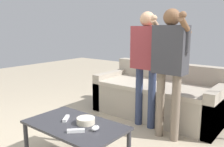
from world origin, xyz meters
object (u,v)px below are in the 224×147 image
(player_center, at_px, (146,56))
(game_remote_wand_near, at_px, (66,119))
(game_remote_nunchuk, at_px, (95,128))
(player_right, at_px, (170,59))
(coffee_table, at_px, (75,129))
(snack_bowl, at_px, (86,121))
(couch, at_px, (159,97))
(game_remote_wand_far, at_px, (76,131))

(player_center, bearing_deg, game_remote_wand_near, -99.11)
(game_remote_nunchuk, bearing_deg, player_center, 99.53)
(player_right, bearing_deg, coffee_table, -112.57)
(coffee_table, height_order, game_remote_nunchuk, game_remote_nunchuk)
(player_center, bearing_deg, snack_bowl, -88.76)
(player_right, relative_size, player_center, 1.01)
(snack_bowl, bearing_deg, game_remote_wand_near, -165.13)
(game_remote_wand_near, bearing_deg, snack_bowl, 14.87)
(couch, relative_size, game_remote_nunchuk, 21.83)
(player_right, xyz_separation_m, game_remote_wand_far, (-0.31, -1.24, -0.55))
(snack_bowl, distance_m, game_remote_wand_near, 0.23)
(game_remote_nunchuk, relative_size, player_right, 0.06)
(coffee_table, height_order, player_right, player_right)
(couch, xyz_separation_m, game_remote_nunchuk, (0.26, -1.76, 0.16))
(couch, bearing_deg, game_remote_wand_near, -94.77)
(player_right, bearing_deg, snack_bowl, -110.35)
(game_remote_nunchuk, distance_m, game_remote_wand_near, 0.41)
(coffee_table, xyz_separation_m, game_remote_wand_far, (0.15, -0.13, 0.07))
(player_center, bearing_deg, game_remote_wand_far, -85.98)
(game_remote_nunchuk, distance_m, player_right, 1.24)
(snack_bowl, relative_size, player_center, 0.12)
(player_center, relative_size, game_remote_wand_near, 11.03)
(player_right, bearing_deg, player_center, 159.38)
(snack_bowl, bearing_deg, game_remote_wand_far, -70.29)
(player_right, bearing_deg, game_remote_wand_far, -104.15)
(coffee_table, relative_size, player_right, 0.64)
(couch, distance_m, coffee_table, 1.77)
(player_center, height_order, game_remote_wand_far, player_center)
(player_center, bearing_deg, player_right, -20.62)
(coffee_table, height_order, snack_bowl, snack_bowl)
(game_remote_wand_far, bearing_deg, game_remote_nunchuk, 51.02)
(couch, height_order, player_right, player_right)
(coffee_table, distance_m, player_right, 1.35)
(game_remote_nunchuk, xyz_separation_m, player_center, (-0.21, 1.25, 0.53))
(snack_bowl, xyz_separation_m, player_center, (-0.03, 1.19, 0.53))
(game_remote_wand_near, bearing_deg, player_right, 60.88)
(game_remote_nunchuk, distance_m, game_remote_wand_far, 0.18)
(coffee_table, xyz_separation_m, snack_bowl, (0.08, 0.07, 0.08))
(game_remote_wand_near, bearing_deg, game_remote_nunchuk, -0.37)
(game_remote_wand_near, relative_size, game_remote_wand_far, 1.02)
(game_remote_wand_far, bearing_deg, couch, 94.56)
(couch, bearing_deg, player_center, -83.99)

